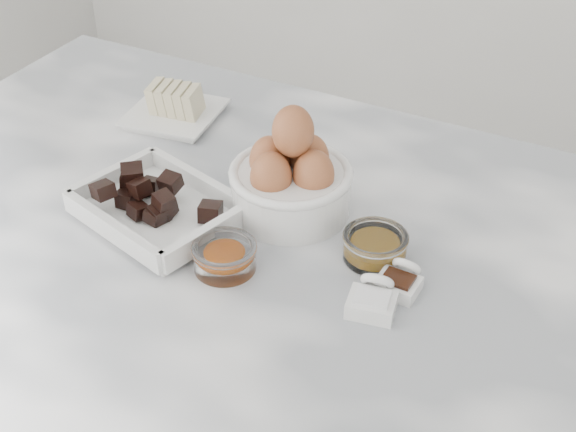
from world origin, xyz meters
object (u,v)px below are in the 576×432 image
Objects in this scene: sugar_ramekin at (286,189)px; honey_bowl at (375,246)px; chocolate_dish at (157,204)px; salt_spoon at (373,298)px; butter_plate at (173,107)px; zest_bowl at (225,255)px; egg_bowl at (291,178)px; vanilla_spoon at (400,280)px.

sugar_ramekin is 0.15m from honey_bowl.
sugar_ramekin is at bearing 38.08° from chocolate_dish.
butter_plate is at bearing 150.08° from salt_spoon.
butter_plate is 1.89× the size of zest_bowl.
egg_bowl is 0.14m from zest_bowl.
zest_bowl is (-0.15, -0.10, 0.00)m from honey_bowl.
chocolate_dish is 0.28m from honey_bowl.
honey_bowl is at bearing 140.68° from vanilla_spoon.
zest_bowl is 0.18m from salt_spoon.
egg_bowl is at bearing 83.68° from zest_bowl.
vanilla_spoon is at bearing -23.99° from sugar_ramekin.
zest_bowl is (-0.02, -0.14, -0.03)m from egg_bowl.
vanilla_spoon is (0.19, 0.06, -0.01)m from zest_bowl.
butter_plate is at bearing 119.93° from chocolate_dish.
vanilla_spoon is (0.45, -0.21, -0.01)m from butter_plate.
salt_spoon is at bearing -29.92° from butter_plate.
vanilla_spoon reaches higher than honey_bowl.
butter_plate reaches higher than salt_spoon.
sugar_ramekin is 1.27× the size of vanilla_spoon.
zest_bowl is (0.25, -0.27, -0.00)m from butter_plate.
butter_plate is 1.98× the size of sugar_ramekin.
egg_bowl reaches higher than butter_plate.
honey_bowl is (0.27, 0.05, -0.00)m from chocolate_dish.
chocolate_dish is 3.12× the size of sugar_ramekin.
vanilla_spoon reaches higher than zest_bowl.
sugar_ramekin is 0.14m from zest_bowl.
butter_plate is (-0.13, 0.22, -0.00)m from chocolate_dish.
salt_spoon is at bearing -4.99° from chocolate_dish.
egg_bowl is at bearing 143.65° from salt_spoon.
vanilla_spoon is (0.18, -0.08, -0.04)m from egg_bowl.
butter_plate reaches higher than zest_bowl.
zest_bowl is 0.20m from vanilla_spoon.
chocolate_dish is 3.26× the size of salt_spoon.
chocolate_dish is 3.95× the size of vanilla_spoon.
sugar_ramekin is at bearing 147.37° from egg_bowl.
chocolate_dish is 2.97× the size of zest_bowl.
chocolate_dish reaches higher than vanilla_spoon.
butter_plate is 1.85× the size of honey_bowl.
honey_bowl is at bearing -22.67° from butter_plate.
chocolate_dish is at bearing -141.92° from sugar_ramekin.
sugar_ramekin is 0.96× the size of zest_bowl.
butter_plate reaches higher than vanilla_spoon.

